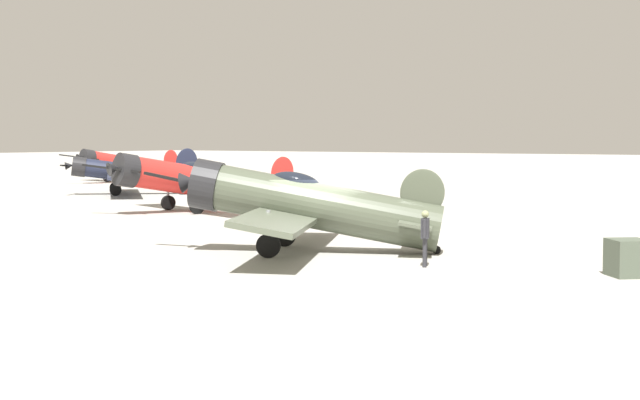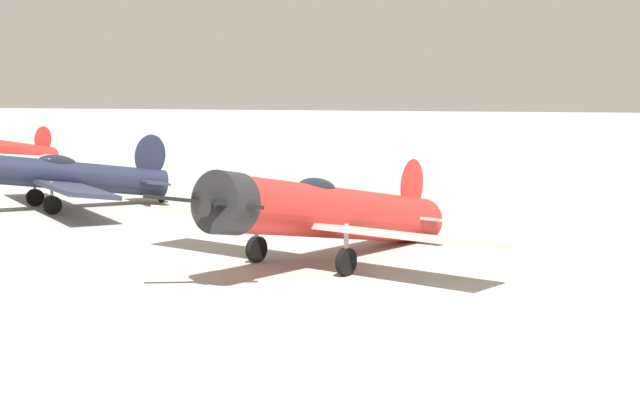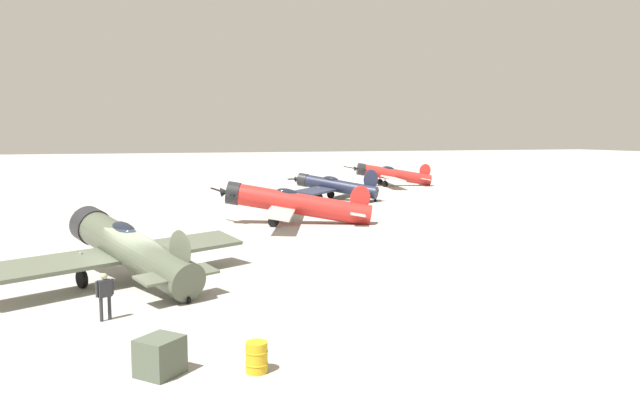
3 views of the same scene
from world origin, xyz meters
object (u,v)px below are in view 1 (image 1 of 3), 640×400
(airplane_foreground, at_px, (305,205))
(airplane_mid_apron, at_px, (205,183))
(airplane_far_line, at_px, (130,174))
(ground_crew_mechanic, at_px, (425,233))
(equipment_crate, at_px, (628,258))
(airplane_outer_stand, at_px, (128,165))

(airplane_foreground, xyz_separation_m, airplane_mid_apron, (11.98, 15.55, -0.11))
(airplane_far_line, height_order, ground_crew_mechanic, airplane_far_line)
(equipment_crate, bearing_deg, airplane_foreground, 93.34)
(airplane_mid_apron, bearing_deg, equipment_crate, 86.59)
(airplane_mid_apron, bearing_deg, airplane_foreground, 72.21)
(airplane_foreground, distance_m, airplane_far_line, 36.45)
(airplane_mid_apron, relative_size, equipment_crate, 8.07)
(airplane_outer_stand, distance_m, ground_crew_mechanic, 59.92)
(airplane_foreground, xyz_separation_m, ground_crew_mechanic, (-0.90, -5.19, -0.58))
(airplane_foreground, relative_size, airplane_outer_stand, 0.85)
(airplane_outer_stand, bearing_deg, airplane_far_line, 59.57)
(airplane_foreground, height_order, airplane_far_line, airplane_far_line)
(airplane_foreground, height_order, airplane_outer_stand, airplane_foreground)
(airplane_outer_stand, bearing_deg, airplane_mid_apron, 65.78)
(airplane_mid_apron, height_order, airplane_far_line, airplane_far_line)
(airplane_foreground, xyz_separation_m, equipment_crate, (0.64, -10.88, -1.09))
(ground_crew_mechanic, bearing_deg, airplane_mid_apron, 122.89)
(airplane_mid_apron, distance_m, airplane_outer_stand, 35.56)
(airplane_mid_apron, height_order, airplane_outer_stand, airplane_mid_apron)
(airplane_far_line, bearing_deg, airplane_mid_apron, 102.43)
(airplane_foreground, bearing_deg, ground_crew_mechanic, 141.68)
(airplane_mid_apron, relative_size, airplane_far_line, 1.14)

